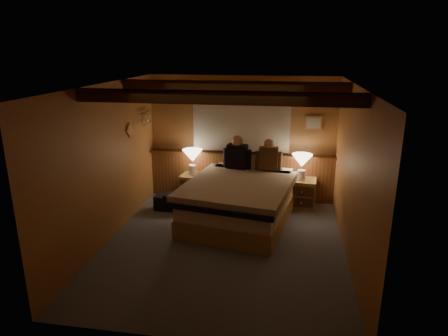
% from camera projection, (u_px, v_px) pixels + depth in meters
% --- Properties ---
extents(floor, '(4.20, 4.20, 0.00)m').
position_uv_depth(floor, '(224.00, 245.00, 6.10)').
color(floor, '#494C56').
rests_on(floor, ground).
extents(ceiling, '(4.20, 4.20, 0.00)m').
position_uv_depth(ceiling, '(224.00, 86.00, 5.40)').
color(ceiling, '#BC8E46').
rests_on(ceiling, wall_back).
extents(wall_back, '(3.60, 0.00, 3.60)m').
position_uv_depth(wall_back, '(241.00, 139.00, 7.73)').
color(wall_back, '#B27240').
rests_on(wall_back, floor).
extents(wall_left, '(0.00, 4.20, 4.20)m').
position_uv_depth(wall_left, '(107.00, 164.00, 6.03)').
color(wall_left, '#B27240').
rests_on(wall_left, floor).
extents(wall_right, '(0.00, 4.20, 4.20)m').
position_uv_depth(wall_right, '(353.00, 176.00, 5.47)').
color(wall_right, '#B27240').
rests_on(wall_right, floor).
extents(wall_front, '(3.60, 0.00, 3.60)m').
position_uv_depth(wall_front, '(188.00, 235.00, 3.77)').
color(wall_front, '#B27240').
rests_on(wall_front, floor).
extents(wainscot, '(3.60, 0.23, 0.94)m').
position_uv_depth(wainscot, '(241.00, 175.00, 7.88)').
color(wainscot, brown).
rests_on(wainscot, wall_back).
extents(curtain_window, '(2.18, 0.09, 1.11)m').
position_uv_depth(curtain_window, '(241.00, 123.00, 7.57)').
color(curtain_window, '#412410').
rests_on(curtain_window, wall_back).
extents(ceiling_beams, '(3.60, 1.65, 0.16)m').
position_uv_depth(ceiling_beams, '(226.00, 91.00, 5.57)').
color(ceiling_beams, '#412410').
rests_on(ceiling_beams, ceiling).
extents(coat_rail, '(0.05, 0.55, 0.24)m').
position_uv_depth(coat_rail, '(146.00, 117.00, 7.37)').
color(coat_rail, silver).
rests_on(coat_rail, wall_left).
extents(framed_print, '(0.30, 0.04, 0.25)m').
position_uv_depth(framed_print, '(314.00, 123.00, 7.40)').
color(framed_print, tan).
rests_on(framed_print, wall_back).
extents(bed, '(1.98, 2.40, 0.74)m').
position_uv_depth(bed, '(240.00, 201.00, 6.83)').
color(bed, tan).
rests_on(bed, floor).
extents(nightstand_left, '(0.53, 0.49, 0.53)m').
position_uv_depth(nightstand_left, '(194.00, 187.00, 7.82)').
color(nightstand_left, tan).
rests_on(nightstand_left, floor).
extents(nightstand_right, '(0.52, 0.48, 0.54)m').
position_uv_depth(nightstand_right, '(302.00, 193.00, 7.49)').
color(nightstand_right, tan).
rests_on(nightstand_right, floor).
extents(lamp_left, '(0.38, 0.38, 0.50)m').
position_uv_depth(lamp_left, '(193.00, 157.00, 7.66)').
color(lamp_left, silver).
rests_on(lamp_left, nightstand_left).
extents(lamp_right, '(0.38, 0.38, 0.49)m').
position_uv_depth(lamp_right, '(302.00, 162.00, 7.29)').
color(lamp_right, silver).
rests_on(lamp_right, nightstand_right).
extents(person_left, '(0.53, 0.25, 0.65)m').
position_uv_depth(person_left, '(237.00, 155.00, 7.37)').
color(person_left, black).
rests_on(person_left, bed).
extents(person_right, '(0.50, 0.21, 0.61)m').
position_uv_depth(person_right, '(269.00, 157.00, 7.27)').
color(person_right, '#4F361F').
rests_on(person_right, bed).
extents(duffel_bag, '(0.46, 0.29, 0.32)m').
position_uv_depth(duffel_bag, '(167.00, 202.00, 7.40)').
color(duffel_bag, black).
rests_on(duffel_bag, floor).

